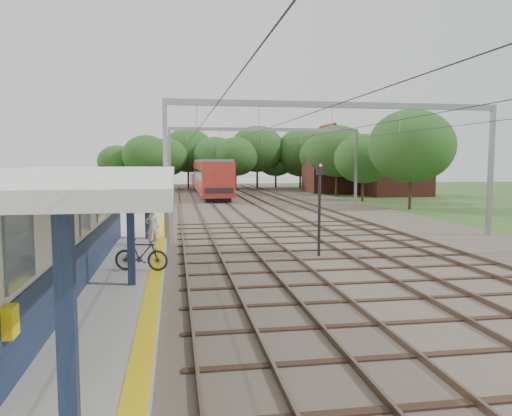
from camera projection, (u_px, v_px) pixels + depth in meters
ground at (405, 362)px, 10.14m from camera, size 160.00×160.00×0.00m
ballast_bed at (283, 211)px, 40.25m from camera, size 18.00×90.00×0.10m
platform at (111, 247)px, 22.68m from camera, size 5.00×52.00×0.35m
yellow_stripe at (161, 242)px, 23.02m from camera, size 0.45×52.00×0.01m
station_building at (35, 227)px, 15.40m from camera, size 3.41×18.00×3.40m
canopy at (63, 176)px, 14.44m from camera, size 6.40×20.00×3.44m
rail_tracks at (252, 210)px, 39.84m from camera, size 11.80×88.00×0.15m
catenary_system at (289, 140)px, 35.00m from camera, size 17.22×88.00×7.00m
tree_band at (238, 154)px, 66.41m from camera, size 31.72×30.88×8.82m
house_near at (395, 170)px, 58.42m from camera, size 7.00×6.12×7.89m
house_far at (338, 167)px, 63.49m from camera, size 8.00×6.12×8.66m
person at (152, 227)px, 21.97m from camera, size 0.59×0.39×1.62m
bicycle at (141, 254)px, 16.91m from camera, size 1.93×0.98×1.12m
train at (206, 174)px, 65.73m from camera, size 3.15×39.24×4.12m
signal_post at (319, 200)px, 20.71m from camera, size 0.29×0.26×3.99m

